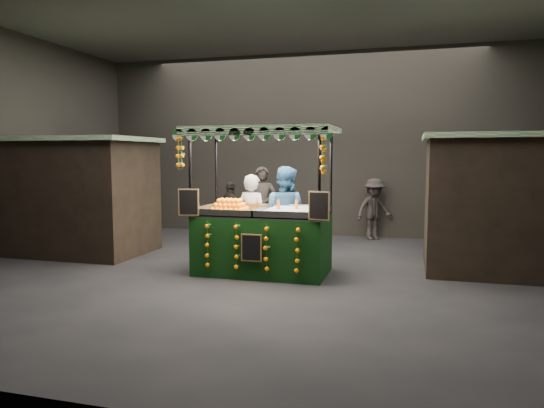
# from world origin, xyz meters

# --- Properties ---
(ground) EXTENTS (12.00, 12.00, 0.00)m
(ground) POSITION_xyz_m (0.00, 0.00, 0.00)
(ground) COLOR black
(ground) RESTS_ON ground
(market_hall) EXTENTS (12.10, 10.10, 5.05)m
(market_hall) POSITION_xyz_m (0.00, 0.00, 3.38)
(market_hall) COLOR black
(market_hall) RESTS_ON ground
(neighbour_stall_left) EXTENTS (3.00, 2.20, 2.60)m
(neighbour_stall_left) POSITION_xyz_m (-4.40, 1.00, 1.31)
(neighbour_stall_left) COLOR black
(neighbour_stall_left) RESTS_ON ground
(neighbour_stall_right) EXTENTS (3.00, 2.20, 2.60)m
(neighbour_stall_right) POSITION_xyz_m (4.40, 1.50, 1.31)
(neighbour_stall_right) COLOR black
(neighbour_stall_right) RESTS_ON ground
(juice_stall) EXTENTS (2.80, 1.64, 2.71)m
(juice_stall) POSITION_xyz_m (0.07, 0.16, 0.84)
(juice_stall) COLOR black
(juice_stall) RESTS_ON ground
(vendor_grey) EXTENTS (0.75, 0.58, 1.82)m
(vendor_grey) POSITION_xyz_m (-0.40, 0.98, 0.91)
(vendor_grey) COLOR gray
(vendor_grey) RESTS_ON ground
(vendor_blue) EXTENTS (1.09, 0.93, 1.98)m
(vendor_blue) POSITION_xyz_m (0.25, 1.07, 0.99)
(vendor_blue) COLOR navy
(vendor_blue) RESTS_ON ground
(shopper_0) EXTENTS (0.75, 0.53, 1.94)m
(shopper_0) POSITION_xyz_m (-0.72, 2.78, 0.97)
(shopper_0) COLOR #2E2925
(shopper_0) RESTS_ON ground
(shopper_1) EXTENTS (0.83, 0.67, 1.60)m
(shopper_1) POSITION_xyz_m (3.49, 2.72, 0.80)
(shopper_1) COLOR black
(shopper_1) RESTS_ON ground
(shopper_2) EXTENTS (0.92, 0.84, 1.51)m
(shopper_2) POSITION_xyz_m (-1.91, 3.79, 0.75)
(shopper_2) COLOR #272420
(shopper_2) RESTS_ON ground
(shopper_3) EXTENTS (1.18, 1.12, 1.61)m
(shopper_3) POSITION_xyz_m (1.78, 4.59, 0.80)
(shopper_3) COLOR #2B2423
(shopper_3) RESTS_ON ground
(shopper_4) EXTENTS (0.90, 0.83, 1.54)m
(shopper_4) POSITION_xyz_m (-3.66, 2.45, 0.77)
(shopper_4) COLOR black
(shopper_4) RESTS_ON ground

